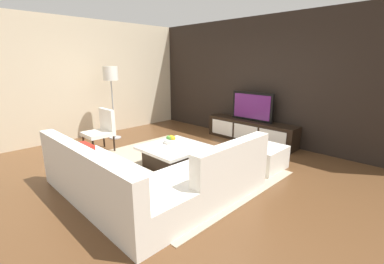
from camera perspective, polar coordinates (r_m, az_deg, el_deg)
name	(u,v)px	position (r m, az deg, el deg)	size (l,w,h in m)	color
ground_plane	(174,169)	(4.67, -3.93, -8.04)	(14.00, 14.00, 0.00)	brown
feature_wall_back	(261,80)	(6.41, 14.60, 10.72)	(6.40, 0.12, 2.80)	black
side_wall_left	(94,79)	(7.13, -20.40, 10.66)	(0.12, 5.20, 2.80)	beige
area_rug	(170,168)	(4.73, -4.74, -7.64)	(3.28, 2.64, 0.01)	tan
media_console	(251,131)	(6.34, 12.53, 0.24)	(2.19, 0.46, 0.50)	black
television	(252,106)	(6.22, 12.83, 5.39)	(1.04, 0.06, 0.65)	black
sectional_couch	(148,180)	(3.67, -9.52, -10.10)	(2.49, 2.28, 0.82)	white
coffee_table	(174,156)	(4.72, -3.86, -5.12)	(0.99, 1.03, 0.38)	black
accent_chair_near	(102,128)	(5.79, -18.82, 0.83)	(0.52, 0.53, 0.87)	black
floor_lamp	(111,78)	(6.54, -17.12, 11.14)	(0.34, 0.34, 1.72)	#A5A5AA
ottoman	(262,157)	(4.82, 14.77, -5.19)	(0.70, 0.70, 0.40)	white
fruit_bowl	(171,140)	(4.85, -4.45, -1.68)	(0.28, 0.28, 0.14)	silver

